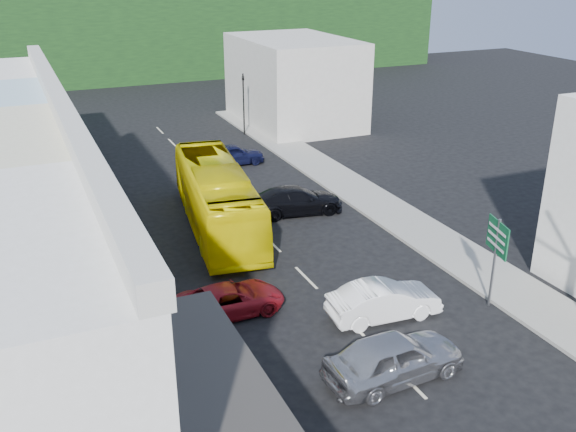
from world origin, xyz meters
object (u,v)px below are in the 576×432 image
(car_white, at_px, (384,302))
(traffic_signal, at_px, (244,105))
(direction_sign, at_px, (494,263))
(car_red, at_px, (230,298))
(bus, at_px, (217,200))
(car_silver, at_px, (394,361))
(pedestrian_left, at_px, (121,334))

(car_white, height_order, traffic_signal, traffic_signal)
(direction_sign, height_order, traffic_signal, traffic_signal)
(car_white, distance_m, car_red, 6.04)
(bus, relative_size, car_white, 2.64)
(bus, relative_size, car_silver, 2.64)
(bus, bearing_deg, traffic_signal, 73.53)
(bus, height_order, car_silver, bus)
(car_white, distance_m, direction_sign, 4.69)
(car_red, bearing_deg, pedestrian_left, 106.41)
(bus, xyz_separation_m, direction_sign, (7.62, -12.08, 0.34))
(car_silver, height_order, direction_sign, direction_sign)
(car_white, bearing_deg, direction_sign, -97.52)
(traffic_signal, bearing_deg, direction_sign, 84.70)
(car_silver, xyz_separation_m, car_white, (1.76, 3.52, 0.00))
(car_silver, xyz_separation_m, traffic_signal, (6.25, 31.75, 1.70))
(car_red, bearing_deg, direction_sign, -111.62)
(car_white, bearing_deg, pedestrian_left, 86.79)
(car_red, height_order, direction_sign, direction_sign)
(car_red, xyz_separation_m, pedestrian_left, (-4.46, -1.44, 0.30))
(car_white, relative_size, car_red, 0.96)
(car_white, xyz_separation_m, pedestrian_left, (-9.86, 1.27, 0.30))
(car_white, relative_size, pedestrian_left, 2.59)
(traffic_signal, bearing_deg, car_red, 63.61)
(car_silver, xyz_separation_m, car_red, (-3.64, 6.22, 0.00))
(car_red, bearing_deg, car_silver, -151.13)
(pedestrian_left, xyz_separation_m, traffic_signal, (14.35, 26.96, 1.40))
(bus, xyz_separation_m, car_silver, (1.41, -14.69, -0.85))
(bus, bearing_deg, direction_sign, -50.03)
(car_silver, height_order, car_red, same)
(car_silver, relative_size, car_white, 1.00)
(bus, distance_m, traffic_signal, 18.73)
(car_red, relative_size, direction_sign, 1.22)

